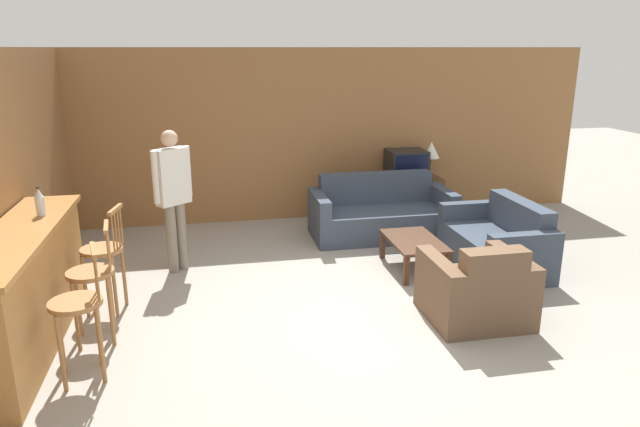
# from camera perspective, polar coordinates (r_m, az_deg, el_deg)

# --- Properties ---
(ground_plane) EXTENTS (24.00, 24.00, 0.00)m
(ground_plane) POSITION_cam_1_polar(r_m,az_deg,el_deg) (5.75, 3.23, -10.59)
(ground_plane) COLOR gray
(wall_back) EXTENTS (9.40, 0.08, 2.60)m
(wall_back) POSITION_cam_1_polar(r_m,az_deg,el_deg) (8.80, -2.65, 7.79)
(wall_back) COLOR olive
(wall_back) RESTS_ON ground_plane
(wall_left) EXTENTS (0.08, 8.64, 2.60)m
(wall_left) POSITION_cam_1_polar(r_m,az_deg,el_deg) (6.70, -28.23, 3.18)
(wall_left) COLOR olive
(wall_left) RESTS_ON ground_plane
(bar_counter) EXTENTS (0.55, 2.52, 1.08)m
(bar_counter) POSITION_cam_1_polar(r_m,az_deg,el_deg) (5.70, -27.32, -6.76)
(bar_counter) COLOR #A87038
(bar_counter) RESTS_ON ground_plane
(bar_chair_near) EXTENTS (0.50, 0.50, 1.10)m
(bar_chair_near) POSITION_cam_1_polar(r_m,az_deg,el_deg) (4.95, -22.99, -8.99)
(bar_chair_near) COLOR #996638
(bar_chair_near) RESTS_ON ground_plane
(bar_chair_mid) EXTENTS (0.46, 0.46, 1.10)m
(bar_chair_mid) POSITION_cam_1_polar(r_m,az_deg,el_deg) (5.52, -21.76, -6.24)
(bar_chair_mid) COLOR #996638
(bar_chair_mid) RESTS_ON ground_plane
(bar_chair_far) EXTENTS (0.48, 0.48, 1.10)m
(bar_chair_far) POSITION_cam_1_polar(r_m,az_deg,el_deg) (6.09, -20.80, -4.06)
(bar_chair_far) COLOR #996638
(bar_chair_far) RESTS_ON ground_plane
(couch_far) EXTENTS (1.97, 0.92, 0.85)m
(couch_far) POSITION_cam_1_polar(r_m,az_deg,el_deg) (8.17, 6.08, -0.13)
(couch_far) COLOR #384251
(couch_far) RESTS_ON ground_plane
(armchair_near) EXTENTS (0.93, 0.88, 0.83)m
(armchair_near) POSITION_cam_1_polar(r_m,az_deg,el_deg) (5.83, 15.40, -7.50)
(armchair_near) COLOR brown
(armchair_near) RESTS_ON ground_plane
(loveseat_right) EXTENTS (0.85, 1.51, 0.82)m
(loveseat_right) POSITION_cam_1_polar(r_m,az_deg,el_deg) (7.32, 17.33, -2.80)
(loveseat_right) COLOR #384251
(loveseat_right) RESTS_ON ground_plane
(coffee_table) EXTENTS (0.59, 0.97, 0.38)m
(coffee_table) POSITION_cam_1_polar(r_m,az_deg,el_deg) (6.95, 9.40, -3.02)
(coffee_table) COLOR #472D1E
(coffee_table) RESTS_ON ground_plane
(tv_unit) EXTENTS (1.10, 0.50, 0.63)m
(tv_unit) POSITION_cam_1_polar(r_m,az_deg,el_deg) (9.10, 8.47, 1.58)
(tv_unit) COLOR #513823
(tv_unit) RESTS_ON ground_plane
(tv) EXTENTS (0.58, 0.51, 0.44)m
(tv) POSITION_cam_1_polar(r_m,az_deg,el_deg) (8.98, 8.62, 4.89)
(tv) COLOR black
(tv) RESTS_ON tv_unit
(bottle) EXTENTS (0.08, 0.08, 0.28)m
(bottle) POSITION_cam_1_polar(r_m,az_deg,el_deg) (5.92, -26.23, 0.99)
(bottle) COLOR silver
(bottle) RESTS_ON bar_counter
(table_lamp) EXTENTS (0.26, 0.26, 0.56)m
(table_lamp) POSITION_cam_1_polar(r_m,az_deg,el_deg) (9.09, 11.06, 6.15)
(table_lamp) COLOR brown
(table_lamp) RESTS_ON tv_unit
(person_by_window) EXTENTS (0.43, 0.38, 1.70)m
(person_by_window) POSITION_cam_1_polar(r_m,az_deg,el_deg) (6.87, -14.46, 2.06)
(person_by_window) COLOR #756B5B
(person_by_window) RESTS_ON ground_plane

